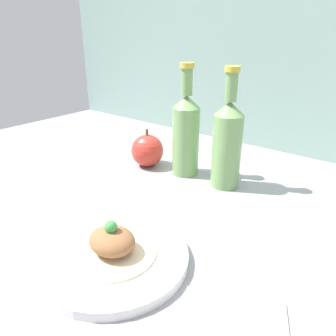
{
  "coord_description": "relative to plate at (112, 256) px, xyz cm",
  "views": [
    {
      "loc": [
        33.94,
        -44.37,
        35.13
      ],
      "look_at": [
        -3.04,
        2.17,
        9.78
      ],
      "focal_mm": 35.0,
      "sensor_mm": 36.0,
      "label": 1
    }
  ],
  "objects": [
    {
      "name": "cider_bottle_left",
      "position": [
        -11.55,
        36.34,
        10.01
      ],
      "size": [
        6.8,
        6.8,
        27.93
      ],
      "color": "#729E5B",
      "rests_on": "ground_plane"
    },
    {
      "name": "wall_backsplash",
      "position": [
        0.2,
        69.5,
        38.94
      ],
      "size": [
        180.0,
        3.0,
        80.0
      ],
      "color": "#84A399",
      "rests_on": "ground_plane"
    },
    {
      "name": "ground_plane",
      "position": [
        0.2,
        16.0,
        -3.06
      ],
      "size": [
        180.0,
        110.0,
        4.0
      ],
      "primitive_type": "cube",
      "color": "gray"
    },
    {
      "name": "plated_food",
      "position": [
        0.0,
        0.0,
        2.5
      ],
      "size": [
        14.21,
        14.21,
        6.06
      ],
      "color": "beige",
      "rests_on": "plate"
    },
    {
      "name": "napkin",
      "position": [
        22.07,
        -0.24,
        -0.66
      ],
      "size": [
        17.78,
        17.28,
        0.8
      ],
      "color": "white",
      "rests_on": "ground_plane"
    },
    {
      "name": "apple",
      "position": [
        -22.69,
        34.08,
        3.35
      ],
      "size": [
        8.8,
        8.8,
        10.49
      ],
      "color": "red",
      "rests_on": "ground_plane"
    },
    {
      "name": "cider_bottle_right",
      "position": [
        0.21,
        36.34,
        10.01
      ],
      "size": [
        6.8,
        6.8,
        27.93
      ],
      "color": "#729E5B",
      "rests_on": "ground_plane"
    },
    {
      "name": "plate",
      "position": [
        0.0,
        0.0,
        0.0
      ],
      "size": [
        24.54,
        24.54,
        1.99
      ],
      "color": "white",
      "rests_on": "ground_plane"
    }
  ]
}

